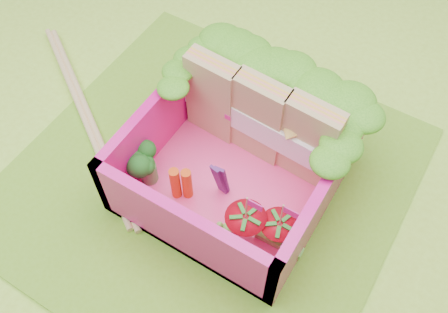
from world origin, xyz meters
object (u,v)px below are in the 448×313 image
Objects in this scene: sandwich_stack at (260,119)px; broccoli at (146,163)px; chopsticks at (87,117)px; strawberry_left at (245,226)px; bento_box at (235,160)px; strawberry_right at (278,232)px.

sandwich_stack reaches higher than broccoli.
chopsticks is at bearing -161.56° from sandwich_stack.
sandwich_stack is at bearing 50.85° from broccoli.
strawberry_left reaches higher than broccoli.
sandwich_stack reaches higher than bento_box.
sandwich_stack is 3.56× the size of broccoli.
broccoli reaches higher than chopsticks.
broccoli is 0.18× the size of chopsticks.
strawberry_right is 0.26× the size of chopsticks.
strawberry_right is (0.47, -0.27, -0.10)m from bento_box.
bento_box is at bearing 150.17° from strawberry_right.
strawberry_right reaches higher than chopsticks.
bento_box is 2.69× the size of strawberry_right.
strawberry_left is 0.27× the size of chopsticks.
broccoli is 0.98m from strawberry_right.
sandwich_stack is at bearing 89.16° from bento_box.
bento_box is at bearing 31.74° from broccoli.
chopsticks is (-1.73, 0.16, -0.15)m from strawberry_right.
strawberry_left is 1.57m from chopsticks.
broccoli is 0.79m from strawberry_left.
sandwich_stack is 0.65× the size of chopsticks.
bento_box is 0.33m from sandwich_stack.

